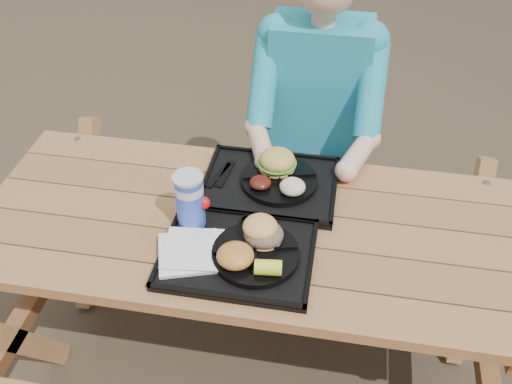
# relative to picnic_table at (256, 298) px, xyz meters

# --- Properties ---
(ground) EXTENTS (60.00, 60.00, 0.00)m
(ground) POSITION_rel_picnic_table_xyz_m (0.00, 0.00, -0.38)
(ground) COLOR #999999
(ground) RESTS_ON ground
(picnic_table) EXTENTS (1.80, 1.49, 0.75)m
(picnic_table) POSITION_rel_picnic_table_xyz_m (0.00, 0.00, 0.00)
(picnic_table) COLOR #999999
(picnic_table) RESTS_ON ground
(tray_near) EXTENTS (0.45, 0.35, 0.02)m
(tray_near) POSITION_rel_picnic_table_xyz_m (-0.03, -0.16, 0.39)
(tray_near) COLOR black
(tray_near) RESTS_ON picnic_table
(tray_far) EXTENTS (0.45, 0.35, 0.02)m
(tray_far) POSITION_rel_picnic_table_xyz_m (0.02, 0.18, 0.39)
(tray_far) COLOR black
(tray_far) RESTS_ON picnic_table
(plate_near) EXTENTS (0.26, 0.26, 0.02)m
(plate_near) POSITION_rel_picnic_table_xyz_m (0.03, -0.16, 0.41)
(plate_near) COLOR black
(plate_near) RESTS_ON tray_near
(plate_far) EXTENTS (0.26, 0.26, 0.02)m
(plate_far) POSITION_rel_picnic_table_xyz_m (0.05, 0.19, 0.41)
(plate_far) COLOR black
(plate_far) RESTS_ON tray_far
(napkin_stack) EXTENTS (0.22, 0.22, 0.02)m
(napkin_stack) POSITION_rel_picnic_table_xyz_m (-0.17, -0.19, 0.40)
(napkin_stack) COLOR white
(napkin_stack) RESTS_ON tray_near
(soda_cup) EXTENTS (0.09, 0.09, 0.18)m
(soda_cup) POSITION_rel_picnic_table_xyz_m (-0.19, -0.05, 0.48)
(soda_cup) COLOR blue
(soda_cup) RESTS_ON tray_near
(condiment_bbq) EXTENTS (0.04, 0.04, 0.03)m
(condiment_bbq) POSITION_rel_picnic_table_xyz_m (-0.02, -0.04, 0.41)
(condiment_bbq) COLOR black
(condiment_bbq) RESTS_ON tray_near
(condiment_mustard) EXTENTS (0.05, 0.05, 0.03)m
(condiment_mustard) POSITION_rel_picnic_table_xyz_m (0.03, -0.03, 0.41)
(condiment_mustard) COLOR #F8AA1B
(condiment_mustard) RESTS_ON tray_near
(sandwich) EXTENTS (0.11, 0.11, 0.11)m
(sandwich) POSITION_rel_picnic_table_xyz_m (0.04, -0.11, 0.47)
(sandwich) COLOR #EEAA54
(sandwich) RESTS_ON plate_near
(mac_cheese) EXTENTS (0.11, 0.11, 0.05)m
(mac_cheese) POSITION_rel_picnic_table_xyz_m (-0.02, -0.21, 0.44)
(mac_cheese) COLOR #CF8936
(mac_cheese) RESTS_ON plate_near
(corn_cob) EXTENTS (0.08, 0.08, 0.04)m
(corn_cob) POSITION_rel_picnic_table_xyz_m (0.08, -0.24, 0.44)
(corn_cob) COLOR #F6FB35
(corn_cob) RESTS_ON plate_near
(cutlery_far) EXTENTS (0.04, 0.15, 0.01)m
(cutlery_far) POSITION_rel_picnic_table_xyz_m (-0.14, 0.20, 0.40)
(cutlery_far) COLOR black
(cutlery_far) RESTS_ON tray_far
(burger) EXTENTS (0.13, 0.13, 0.11)m
(burger) POSITION_rel_picnic_table_xyz_m (0.03, 0.24, 0.47)
(burger) COLOR gold
(burger) RESTS_ON plate_far
(baked_beans) EXTENTS (0.07, 0.07, 0.03)m
(baked_beans) POSITION_rel_picnic_table_xyz_m (-0.01, 0.14, 0.43)
(baked_beans) COLOR #541910
(baked_beans) RESTS_ON plate_far
(potato_salad) EXTENTS (0.09, 0.09, 0.05)m
(potato_salad) POSITION_rel_picnic_table_xyz_m (0.10, 0.12, 0.44)
(potato_salad) COLOR beige
(potato_salad) RESTS_ON plate_far
(diner) EXTENTS (0.48, 0.84, 1.28)m
(diner) POSITION_rel_picnic_table_xyz_m (0.13, 0.68, 0.27)
(diner) COLOR #19ABB4
(diner) RESTS_ON ground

